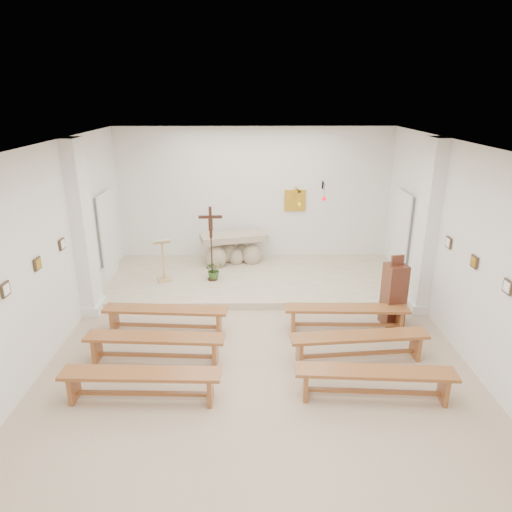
{
  "coord_description": "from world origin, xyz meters",
  "views": [
    {
      "loc": [
        -0.11,
        -6.57,
        4.25
      ],
      "look_at": [
        -0.0,
        1.6,
        1.33
      ],
      "focal_mm": 32.0,
      "sensor_mm": 36.0,
      "label": 1
    }
  ],
  "objects_px": {
    "lectern": "(163,260)",
    "bench_right_second": "(359,341)",
    "bench_right_third": "(375,378)",
    "bench_left_third": "(141,379)",
    "crucifix_stand": "(211,238)",
    "bench_left_second": "(155,343)",
    "altar": "(233,251)",
    "bench_right_front": "(346,313)",
    "bench_left_front": "(166,314)",
    "donation_pedestal": "(394,294)"
  },
  "relations": [
    {
      "from": "lectern",
      "to": "bench_right_second",
      "type": "relative_size",
      "value": 0.44
    },
    {
      "from": "bench_right_third",
      "to": "bench_right_second",
      "type": "bearing_deg",
      "value": 94.05
    },
    {
      "from": "lectern",
      "to": "bench_left_third",
      "type": "distance_m",
      "value": 4.26
    },
    {
      "from": "bench_right_second",
      "to": "bench_right_third",
      "type": "bearing_deg",
      "value": -94.96
    },
    {
      "from": "bench_right_third",
      "to": "crucifix_stand",
      "type": "bearing_deg",
      "value": 126.39
    },
    {
      "from": "lectern",
      "to": "bench_right_second",
      "type": "distance_m",
      "value": 4.97
    },
    {
      "from": "bench_left_second",
      "to": "bench_right_second",
      "type": "bearing_deg",
      "value": 3.62
    },
    {
      "from": "crucifix_stand",
      "to": "bench_right_third",
      "type": "bearing_deg",
      "value": -61.11
    },
    {
      "from": "altar",
      "to": "crucifix_stand",
      "type": "height_order",
      "value": "crucifix_stand"
    },
    {
      "from": "bench_left_second",
      "to": "bench_right_third",
      "type": "bearing_deg",
      "value": -13.31
    },
    {
      "from": "lectern",
      "to": "bench_left_second",
      "type": "xyz_separation_m",
      "value": [
        0.42,
        -3.2,
        -0.29
      ]
    },
    {
      "from": "lectern",
      "to": "bench_right_front",
      "type": "relative_size",
      "value": 0.44
    },
    {
      "from": "lectern",
      "to": "bench_left_front",
      "type": "xyz_separation_m",
      "value": [
        0.42,
        -2.17,
        -0.29
      ]
    },
    {
      "from": "crucifix_stand",
      "to": "bench_right_front",
      "type": "relative_size",
      "value": 0.75
    },
    {
      "from": "crucifix_stand",
      "to": "bench_left_second",
      "type": "xyz_separation_m",
      "value": [
        -0.7,
        -3.21,
        -0.79
      ]
    },
    {
      "from": "crucifix_stand",
      "to": "bench_left_front",
      "type": "relative_size",
      "value": 0.75
    },
    {
      "from": "bench_left_third",
      "to": "donation_pedestal",
      "type": "bearing_deg",
      "value": 30.55
    },
    {
      "from": "bench_left_third",
      "to": "bench_right_third",
      "type": "xyz_separation_m",
      "value": [
        3.38,
        0.0,
        0.0
      ]
    },
    {
      "from": "altar",
      "to": "bench_right_front",
      "type": "xyz_separation_m",
      "value": [
        2.24,
        -3.3,
        -0.11
      ]
    },
    {
      "from": "bench_right_front",
      "to": "crucifix_stand",
      "type": "bearing_deg",
      "value": 142.78
    },
    {
      "from": "bench_left_second",
      "to": "bench_right_third",
      "type": "relative_size",
      "value": 1.0
    },
    {
      "from": "donation_pedestal",
      "to": "bench_left_second",
      "type": "xyz_separation_m",
      "value": [
        -4.34,
        -1.32,
        -0.26
      ]
    },
    {
      "from": "bench_right_second",
      "to": "bench_right_third",
      "type": "relative_size",
      "value": 1.0
    },
    {
      "from": "donation_pedestal",
      "to": "bench_left_third",
      "type": "relative_size",
      "value": 0.61
    },
    {
      "from": "altar",
      "to": "donation_pedestal",
      "type": "xyz_separation_m",
      "value": [
        3.19,
        -3.01,
        0.15
      ]
    },
    {
      "from": "altar",
      "to": "bench_right_second",
      "type": "distance_m",
      "value": 4.87
    },
    {
      "from": "crucifix_stand",
      "to": "bench_left_third",
      "type": "xyz_separation_m",
      "value": [
        -0.7,
        -4.24,
        -0.79
      ]
    },
    {
      "from": "crucifix_stand",
      "to": "bench_right_second",
      "type": "distance_m",
      "value": 4.26
    },
    {
      "from": "altar",
      "to": "bench_left_third",
      "type": "bearing_deg",
      "value": -116.38
    },
    {
      "from": "lectern",
      "to": "bench_left_front",
      "type": "height_order",
      "value": "lectern"
    },
    {
      "from": "bench_left_front",
      "to": "bench_left_second",
      "type": "relative_size",
      "value": 1.0
    },
    {
      "from": "donation_pedestal",
      "to": "bench_right_front",
      "type": "distance_m",
      "value": 1.03
    },
    {
      "from": "bench_right_second",
      "to": "bench_left_front",
      "type": "bearing_deg",
      "value": 158.11
    },
    {
      "from": "bench_left_second",
      "to": "lectern",
      "type": "bearing_deg",
      "value": 101.04
    },
    {
      "from": "bench_left_second",
      "to": "bench_right_second",
      "type": "height_order",
      "value": "same"
    },
    {
      "from": "lectern",
      "to": "bench_right_front",
      "type": "distance_m",
      "value": 4.38
    },
    {
      "from": "lectern",
      "to": "crucifix_stand",
      "type": "distance_m",
      "value": 1.22
    },
    {
      "from": "bench_left_front",
      "to": "bench_right_second",
      "type": "xyz_separation_m",
      "value": [
        3.38,
        -1.03,
        0.0
      ]
    },
    {
      "from": "bench_right_front",
      "to": "bench_left_second",
      "type": "bearing_deg",
      "value": -161.19
    },
    {
      "from": "bench_left_third",
      "to": "bench_left_front",
      "type": "bearing_deg",
      "value": 92.11
    },
    {
      "from": "donation_pedestal",
      "to": "bench_left_second",
      "type": "height_order",
      "value": "donation_pedestal"
    },
    {
      "from": "bench_left_front",
      "to": "bench_right_third",
      "type": "distance_m",
      "value": 3.96
    },
    {
      "from": "bench_right_front",
      "to": "bench_left_second",
      "type": "height_order",
      "value": "same"
    },
    {
      "from": "donation_pedestal",
      "to": "bench_right_second",
      "type": "bearing_deg",
      "value": -137.01
    },
    {
      "from": "altar",
      "to": "bench_right_second",
      "type": "bearing_deg",
      "value": -76.98
    },
    {
      "from": "lectern",
      "to": "bench_left_front",
      "type": "bearing_deg",
      "value": -98.67
    },
    {
      "from": "bench_left_second",
      "to": "bench_left_third",
      "type": "distance_m",
      "value": 1.03
    },
    {
      "from": "donation_pedestal",
      "to": "bench_right_second",
      "type": "height_order",
      "value": "donation_pedestal"
    },
    {
      "from": "lectern",
      "to": "bench_left_third",
      "type": "bearing_deg",
      "value": -103.92
    },
    {
      "from": "altar",
      "to": "donation_pedestal",
      "type": "bearing_deg",
      "value": -57.64
    }
  ]
}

